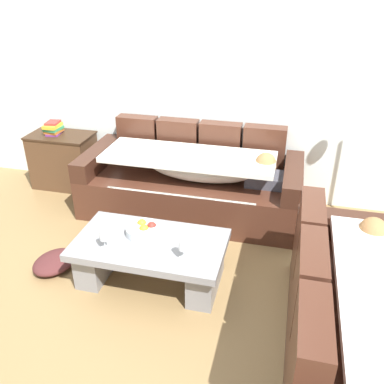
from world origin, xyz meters
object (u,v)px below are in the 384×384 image
object	(u,v)px
crumpled_garment	(55,262)
book_stack_on_cabinet	(53,128)
fruit_bowl	(144,230)
couch_along_wall	(194,183)
wine_glass_near_right	(183,246)
open_magazine	(185,238)
couch_near_window	(363,328)
wine_glass_near_left	(104,236)
coffee_table	(150,256)
side_cabinet	(64,160)

from	to	relation	value
crumpled_garment	book_stack_on_cabinet	bearing A→B (deg)	117.59
fruit_bowl	crumpled_garment	xyz separation A→B (m)	(-0.78, -0.15, -0.36)
couch_along_wall	wine_glass_near_right	world-z (taller)	couch_along_wall
fruit_bowl	open_magazine	xyz separation A→B (m)	(0.34, 0.01, -0.04)
couch_near_window	crumpled_garment	world-z (taller)	couch_near_window
wine_glass_near_left	crumpled_garment	xyz separation A→B (m)	(-0.56, 0.11, -0.44)
couch_near_window	coffee_table	xyz separation A→B (m)	(-1.56, 0.51, -0.10)
wine_glass_near_right	book_stack_on_cabinet	xyz separation A→B (m)	(-1.95, 1.57, 0.22)
open_magazine	book_stack_on_cabinet	world-z (taller)	book_stack_on_cabinet
wine_glass_near_right	coffee_table	bearing A→B (deg)	154.82
fruit_bowl	wine_glass_near_left	xyz separation A→B (m)	(-0.22, -0.26, 0.08)
crumpled_garment	fruit_bowl	bearing A→B (deg)	10.88
wine_glass_near_left	wine_glass_near_right	xyz separation A→B (m)	(0.62, 0.02, 0.00)
open_magazine	wine_glass_near_right	bearing A→B (deg)	-68.14
couch_near_window	book_stack_on_cabinet	bearing A→B (deg)	58.84
open_magazine	wine_glass_near_left	bearing A→B (deg)	-144.78
wine_glass_near_left	wine_glass_near_right	distance (m)	0.62
wine_glass_near_right	open_magazine	bearing A→B (deg)	102.76
couch_along_wall	fruit_bowl	size ratio (longest dim) A/B	7.95
fruit_bowl	side_cabinet	bearing A→B (deg)	138.10
coffee_table	open_magazine	world-z (taller)	open_magazine
fruit_bowl	wine_glass_near_right	xyz separation A→B (m)	(0.40, -0.24, 0.08)
book_stack_on_cabinet	crumpled_garment	size ratio (longest dim) A/B	0.56
fruit_bowl	couch_near_window	bearing A→B (deg)	-20.16
couch_along_wall	wine_glass_near_left	distance (m)	1.42
side_cabinet	book_stack_on_cabinet	size ratio (longest dim) A/B	3.21
couch_along_wall	crumpled_garment	world-z (taller)	couch_along_wall
couch_along_wall	couch_near_window	size ratio (longest dim) A/B	1.12
wine_glass_near_left	crumpled_garment	size ratio (longest dim) A/B	0.42
wine_glass_near_right	couch_along_wall	bearing A→B (deg)	100.50
couch_near_window	fruit_bowl	xyz separation A→B (m)	(-1.64, 0.60, 0.08)
open_magazine	side_cabinet	bearing A→B (deg)	153.26
couch_along_wall	wine_glass_near_right	distance (m)	1.38
wine_glass_near_left	open_magazine	xyz separation A→B (m)	(0.56, 0.28, -0.11)
open_magazine	side_cabinet	xyz separation A→B (m)	(-1.82, 1.31, -0.06)
wine_glass_near_left	book_stack_on_cabinet	distance (m)	2.08
open_magazine	side_cabinet	world-z (taller)	side_cabinet
couch_along_wall	fruit_bowl	xyz separation A→B (m)	(-0.15, -1.10, 0.09)
wine_glass_near_left	book_stack_on_cabinet	size ratio (longest dim) A/B	0.74
crumpled_garment	open_magazine	bearing A→B (deg)	8.34
couch_along_wall	side_cabinet	xyz separation A→B (m)	(-1.63, 0.23, -0.01)
wine_glass_near_right	couch_near_window	bearing A→B (deg)	-16.14
couch_near_window	fruit_bowl	bearing A→B (deg)	69.84
coffee_table	book_stack_on_cabinet	xyz separation A→B (m)	(-1.63, 1.42, 0.47)
coffee_table	book_stack_on_cabinet	bearing A→B (deg)	138.97
fruit_bowl	open_magazine	distance (m)	0.34
couch_along_wall	coffee_table	size ratio (longest dim) A/B	1.86
open_magazine	crumpled_garment	size ratio (longest dim) A/B	0.70
crumpled_garment	coffee_table	bearing A→B (deg)	3.75
coffee_table	side_cabinet	world-z (taller)	side_cabinet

